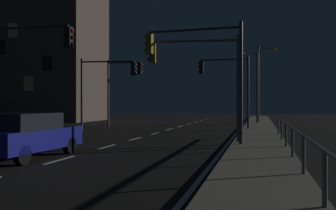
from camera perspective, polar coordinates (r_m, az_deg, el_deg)
name	(u,v)px	position (r m, az deg, el deg)	size (l,w,h in m)	color
ground_plane	(138,138)	(21.14, -4.53, -4.98)	(112.00, 112.00, 0.00)	black
sidewalk_right	(259,139)	(20.10, 13.56, -5.05)	(2.41, 77.00, 0.14)	gray
lane_markings_center	(155,133)	(24.48, -1.99, -4.27)	(0.14, 50.00, 0.01)	silver
lane_edge_line	(236,133)	(25.13, 10.22, -4.16)	(0.14, 53.00, 0.01)	silver
car	(27,135)	(14.07, -20.41, -4.19)	(1.97, 4.46, 1.57)	navy
traffic_light_far_center	(196,66)	(18.03, 4.29, 5.83)	(4.34, 0.73, 4.97)	#4C4C51
traffic_light_overhead_east	(122,80)	(31.76, -6.85, 3.72)	(3.07, 0.35, 5.59)	#4C4C51
traffic_light_mid_right	(226,78)	(27.98, 8.68, 4.10)	(3.70, 0.35, 5.24)	#38383D
traffic_light_near_left	(106,79)	(27.18, -9.30, 3.82)	(4.07, 0.65, 5.14)	#38383D
traffic_light_near_right	(197,58)	(17.32, 4.34, 7.00)	(4.57, 0.57, 5.36)	#38383D
traffic_light_mid_left	(21,58)	(18.64, -21.25, 6.58)	(4.67, 0.40, 5.60)	#38383D
street_lamp_across_street	(254,79)	(36.97, 12.80, 3.78)	(1.79, 1.46, 6.74)	#2D3033
street_lamp_far_end	(261,76)	(37.92, 13.85, 4.19)	(1.84, 1.26, 7.37)	#2D3033
barrier_fence	(297,138)	(11.64, 18.83, -4.78)	(0.09, 22.16, 0.98)	#59595E
building_distant	(1,23)	(50.13, -23.73, 11.16)	(23.79, 8.63, 23.00)	brown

